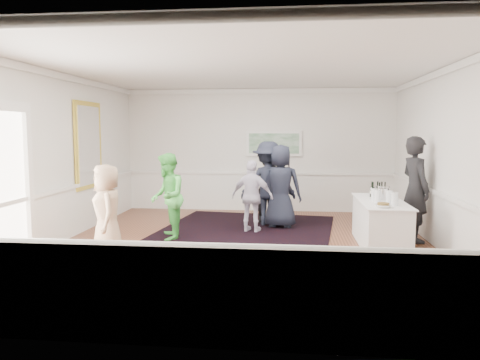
# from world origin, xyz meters

# --- Properties ---
(floor) EXTENTS (8.00, 8.00, 0.00)m
(floor) POSITION_xyz_m (0.00, 0.00, 0.00)
(floor) COLOR brown
(floor) RESTS_ON ground
(ceiling) EXTENTS (7.00, 8.00, 0.02)m
(ceiling) POSITION_xyz_m (0.00, 0.00, 3.20)
(ceiling) COLOR white
(ceiling) RESTS_ON wall_back
(wall_left) EXTENTS (0.02, 8.00, 3.20)m
(wall_left) POSITION_xyz_m (-3.50, 0.00, 1.60)
(wall_left) COLOR white
(wall_left) RESTS_ON floor
(wall_right) EXTENTS (0.02, 8.00, 3.20)m
(wall_right) POSITION_xyz_m (3.50, 0.00, 1.60)
(wall_right) COLOR white
(wall_right) RESTS_ON floor
(wall_back) EXTENTS (7.00, 0.02, 3.20)m
(wall_back) POSITION_xyz_m (0.00, 4.00, 1.60)
(wall_back) COLOR white
(wall_back) RESTS_ON floor
(wall_front) EXTENTS (7.00, 0.02, 3.20)m
(wall_front) POSITION_xyz_m (0.00, -4.00, 1.60)
(wall_front) COLOR white
(wall_front) RESTS_ON floor
(wainscoting) EXTENTS (7.00, 8.00, 1.00)m
(wainscoting) POSITION_xyz_m (0.00, 0.00, 0.50)
(wainscoting) COLOR white
(wainscoting) RESTS_ON floor
(mirror) EXTENTS (0.05, 1.25, 1.85)m
(mirror) POSITION_xyz_m (-3.45, 1.30, 1.80)
(mirror) COLOR yellow
(mirror) RESTS_ON wall_left
(landscape_painting) EXTENTS (1.44, 0.06, 0.66)m
(landscape_painting) POSITION_xyz_m (0.40, 3.95, 1.78)
(landscape_painting) COLOR white
(landscape_painting) RESTS_ON wall_back
(area_rug) EXTENTS (4.05, 5.02, 0.02)m
(area_rug) POSITION_xyz_m (-0.13, 1.08, 0.01)
(area_rug) COLOR black
(area_rug) RESTS_ON floor
(serving_table) EXTENTS (0.79, 2.08, 0.84)m
(serving_table) POSITION_xyz_m (2.48, 0.36, 0.42)
(serving_table) COLOR white
(serving_table) RESTS_ON floor
(bartender) EXTENTS (0.67, 0.84, 2.01)m
(bartender) POSITION_xyz_m (3.20, 0.82, 1.00)
(bartender) COLOR black
(bartender) RESTS_ON floor
(guest_tan) EXTENTS (0.80, 0.91, 1.56)m
(guest_tan) POSITION_xyz_m (-2.16, -0.96, 0.78)
(guest_tan) COLOR tan
(guest_tan) RESTS_ON floor
(guest_green) EXTENTS (0.81, 0.94, 1.68)m
(guest_green) POSITION_xyz_m (-1.53, 0.48, 0.84)
(guest_green) COLOR #50C850
(guest_green) RESTS_ON floor
(guest_lilac) EXTENTS (0.94, 0.56, 1.50)m
(guest_lilac) POSITION_xyz_m (0.06, 1.28, 0.75)
(guest_lilac) COLOR silver
(guest_lilac) RESTS_ON floor
(guest_dark_a) EXTENTS (1.26, 0.78, 1.88)m
(guest_dark_a) POSITION_xyz_m (0.35, 2.04, 0.94)
(guest_dark_a) COLOR black
(guest_dark_a) RESTS_ON floor
(guest_dark_b) EXTENTS (0.60, 0.41, 1.61)m
(guest_dark_b) POSITION_xyz_m (0.29, 2.26, 0.80)
(guest_dark_b) COLOR black
(guest_dark_b) RESTS_ON floor
(guest_navy) EXTENTS (0.95, 0.69, 1.82)m
(guest_navy) POSITION_xyz_m (0.63, 1.81, 0.91)
(guest_navy) COLOR black
(guest_navy) RESTS_ON floor
(wine_bottles) EXTENTS (0.31, 0.23, 0.31)m
(wine_bottles) POSITION_xyz_m (2.51, 0.82, 1.00)
(wine_bottles) COLOR black
(wine_bottles) RESTS_ON serving_table
(juice_pitchers) EXTENTS (0.37, 0.61, 0.24)m
(juice_pitchers) POSITION_xyz_m (2.48, 0.08, 0.96)
(juice_pitchers) COLOR #7FBA42
(juice_pitchers) RESTS_ON serving_table
(ice_bucket) EXTENTS (0.26, 0.26, 0.25)m
(ice_bucket) POSITION_xyz_m (2.54, 0.52, 0.96)
(ice_bucket) COLOR silver
(ice_bucket) RESTS_ON serving_table
(nut_bowl) EXTENTS (0.26, 0.26, 0.08)m
(nut_bowl) POSITION_xyz_m (2.38, -0.42, 0.88)
(nut_bowl) COLOR white
(nut_bowl) RESTS_ON serving_table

